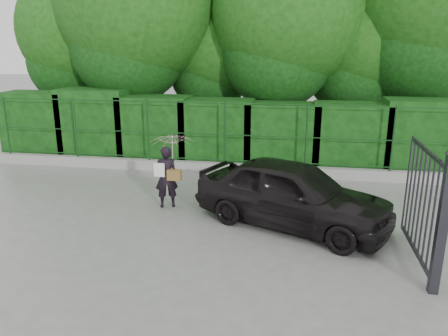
# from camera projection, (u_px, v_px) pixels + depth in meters

# --- Properties ---
(ground) EXTENTS (80.00, 80.00, 0.00)m
(ground) POSITION_uv_depth(u_px,v_px,m) (167.00, 237.00, 8.60)
(ground) COLOR gray
(kerb) EXTENTS (14.00, 0.25, 0.30)m
(kerb) POSITION_uv_depth(u_px,v_px,m) (211.00, 168.00, 12.82)
(kerb) COLOR #9E9E99
(kerb) RESTS_ON ground
(fence) EXTENTS (14.13, 0.06, 1.80)m
(fence) POSITION_uv_depth(u_px,v_px,m) (219.00, 133.00, 12.49)
(fence) COLOR #123D15
(fence) RESTS_ON kerb
(hedge) EXTENTS (14.20, 1.20, 2.27)m
(hedge) POSITION_uv_depth(u_px,v_px,m) (215.00, 131.00, 13.53)
(hedge) COLOR black
(hedge) RESTS_ON ground
(trees) EXTENTS (17.10, 6.15, 8.08)m
(trees) POSITION_uv_depth(u_px,v_px,m) (263.00, 13.00, 14.45)
(trees) COLOR black
(trees) RESTS_ON ground
(gate) EXTENTS (0.22, 2.33, 2.36)m
(gate) POSITION_uv_depth(u_px,v_px,m) (433.00, 209.00, 6.84)
(gate) COLOR #25252B
(gate) RESTS_ON ground
(woman) EXTENTS (1.00, 1.02, 1.72)m
(woman) POSITION_uv_depth(u_px,v_px,m) (171.00, 160.00, 9.91)
(woman) COLOR black
(woman) RESTS_ON ground
(car) EXTENTS (4.41, 3.17, 1.40)m
(car) POSITION_uv_depth(u_px,v_px,m) (292.00, 193.00, 9.01)
(car) COLOR black
(car) RESTS_ON ground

